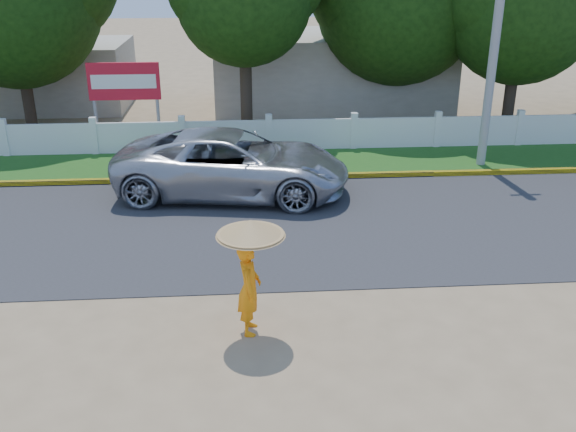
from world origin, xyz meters
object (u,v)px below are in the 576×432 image
object	(u,v)px
utility_pole	(495,42)
monk_with_parasol	(250,260)
billboard	(124,86)
vehicle	(233,164)

from	to	relation	value
utility_pole	monk_with_parasol	size ratio (longest dim) A/B	3.54
billboard	utility_pole	bearing A→B (deg)	-15.15
monk_with_parasol	billboard	distance (m)	13.36
utility_pole	monk_with_parasol	world-z (taller)	utility_pole
vehicle	monk_with_parasol	bearing A→B (deg)	-168.89
monk_with_parasol	billboard	xyz separation A→B (m)	(-4.16, 12.68, 0.68)
vehicle	billboard	xyz separation A→B (m)	(-3.79, 5.38, 1.22)
vehicle	monk_with_parasol	size ratio (longest dim) A/B	2.96
vehicle	billboard	bearing A→B (deg)	43.41
utility_pole	vehicle	xyz separation A→B (m)	(-8.11, -2.15, -3.04)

